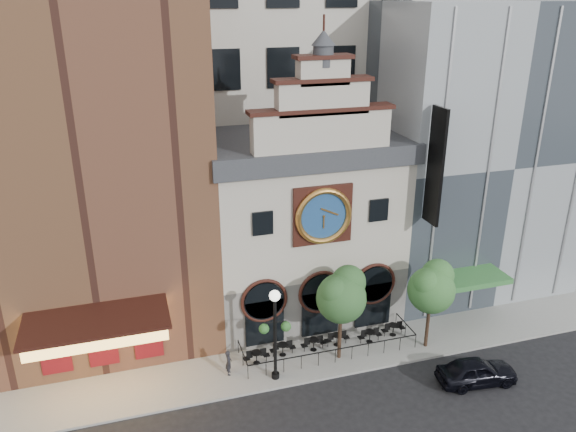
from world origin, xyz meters
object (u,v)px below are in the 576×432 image
(tree_left, at_px, (342,294))
(tree_right, at_px, (432,286))
(pedestrian, at_px, (229,363))
(lamppost, at_px, (275,325))
(bistro_5, at_px, (393,329))
(bistro_1, at_px, (283,349))
(bistro_0, at_px, (256,357))
(bistro_4, at_px, (370,336))
(bistro_3, at_px, (337,339))
(bistro_2, at_px, (314,344))
(car_right, at_px, (477,371))

(tree_left, relative_size, tree_right, 1.03)
(pedestrian, height_order, lamppost, lamppost)
(bistro_5, height_order, tree_left, tree_left)
(bistro_1, xyz_separation_m, tree_right, (8.83, -1.60, 3.69))
(bistro_1, relative_size, lamppost, 0.28)
(bistro_5, height_order, tree_right, tree_right)
(bistro_0, bearing_deg, bistro_1, 10.48)
(bistro_0, height_order, bistro_5, same)
(bistro_5, distance_m, lamppost, 9.11)
(pedestrian, bearing_deg, tree_right, -83.24)
(bistro_4, height_order, pedestrian, pedestrian)
(pedestrian, height_order, tree_left, tree_left)
(bistro_3, distance_m, lamppost, 5.78)
(bistro_2, height_order, tree_right, tree_right)
(car_right, height_order, tree_left, tree_left)
(car_right, relative_size, tree_left, 0.77)
(bistro_1, distance_m, bistro_2, 1.96)
(bistro_1, bearing_deg, bistro_4, -2.68)
(pedestrian, height_order, tree_right, tree_right)
(pedestrian, bearing_deg, bistro_3, -72.71)
(bistro_0, xyz_separation_m, bistro_2, (3.67, 0.27, 0.00))
(bistro_4, relative_size, bistro_5, 1.00)
(bistro_5, xyz_separation_m, lamppost, (-8.37, -1.94, 3.02))
(bistro_0, distance_m, tree_left, 6.31)
(pedestrian, distance_m, lamppost, 3.83)
(bistro_3, relative_size, tree_left, 0.27)
(bistro_4, distance_m, tree_right, 5.08)
(bistro_0, bearing_deg, pedestrian, -163.86)
(bistro_1, distance_m, car_right, 11.21)
(bistro_1, bearing_deg, bistro_3, 0.41)
(bistro_0, xyz_separation_m, bistro_3, (5.24, 0.34, 0.00))
(bistro_3, relative_size, tree_right, 0.28)
(bistro_2, distance_m, bistro_5, 5.42)
(bistro_0, bearing_deg, tree_right, -6.93)
(bistro_1, height_order, pedestrian, pedestrian)
(bistro_5, bearing_deg, bistro_1, -179.95)
(pedestrian, distance_m, tree_left, 7.58)
(bistro_4, relative_size, pedestrian, 1.02)
(bistro_3, bearing_deg, bistro_5, -0.28)
(car_right, distance_m, lamppost, 11.70)
(tree_left, bearing_deg, tree_right, -4.76)
(tree_right, bearing_deg, bistro_0, 173.07)
(bistro_1, bearing_deg, bistro_2, -1.33)
(bistro_5, bearing_deg, bistro_3, 179.72)
(bistro_4, xyz_separation_m, bistro_5, (1.76, 0.27, 0.00))
(bistro_3, bearing_deg, tree_right, -17.00)
(bistro_4, bearing_deg, bistro_5, 8.69)
(bistro_5, distance_m, tree_left, 5.74)
(bistro_2, xyz_separation_m, bistro_3, (1.57, 0.07, 0.00))
(tree_left, bearing_deg, bistro_2, 139.75)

